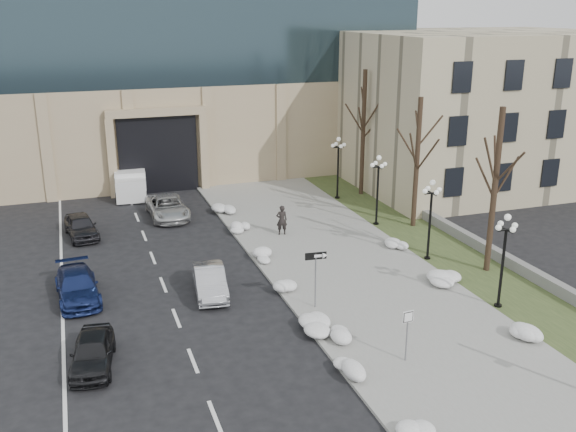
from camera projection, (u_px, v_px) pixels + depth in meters
name	position (u px, v px, depth m)	size (l,w,h in m)	color
ground	(406.00, 413.00, 22.84)	(160.00, 160.00, 0.00)	black
sidewalk	(340.00, 260.00, 36.50)	(9.00, 40.00, 0.12)	gray
curb	(264.00, 270.00, 35.09)	(0.30, 40.00, 0.14)	gray
grass_strip	(439.00, 247.00, 38.52)	(4.00, 40.00, 0.10)	#334221
stone_wall	(450.00, 229.00, 40.85)	(0.50, 30.00, 0.70)	slate
classical_building	(479.00, 106.00, 52.98)	(22.00, 18.12, 12.00)	#B9AC8B
car_a	(92.00, 352.00, 25.58)	(1.59, 3.95, 1.35)	black
car_b	(210.00, 281.00, 32.13)	(1.48, 4.25, 1.40)	#A8AAB0
car_c	(77.00, 286.00, 31.57)	(1.94, 4.77, 1.38)	navy
car_d	(167.00, 207.00, 43.98)	(2.43, 5.28, 1.47)	#BBBBBB
car_e	(81.00, 226.00, 40.18)	(1.70, 4.21, 1.44)	#29282D
pedestrian	(282.00, 220.00, 40.22)	(0.69, 0.46, 1.90)	black
box_truck	(131.00, 181.00, 49.64)	(2.81, 6.62, 2.05)	silver
one_way_sign	(319.00, 262.00, 30.00)	(1.09, 0.30, 2.91)	slate
keep_sign	(408.00, 325.00, 25.53)	(0.50, 0.09, 2.32)	slate
snow_clump_b	(349.00, 368.00, 25.12)	(1.10, 1.60, 0.36)	white
snow_clump_c	(317.00, 327.00, 28.39)	(1.10, 1.60, 0.36)	white
snow_clump_d	(282.00, 285.00, 32.62)	(1.10, 1.60, 0.36)	white
snow_clump_e	(267.00, 256.00, 36.46)	(1.10, 1.60, 0.36)	white
snow_clump_f	(242.00, 228.00, 41.13)	(1.10, 1.60, 0.36)	white
snow_clump_g	(225.00, 209.00, 44.98)	(1.10, 1.60, 0.36)	white
snow_clump_h	(524.00, 334.00, 27.74)	(1.10, 1.60, 0.36)	white
snow_clump_i	(446.00, 277.00, 33.65)	(1.10, 1.60, 0.36)	white
snow_clump_j	(397.00, 245.00, 38.25)	(1.10, 1.60, 0.36)	white
snow_clump_k	(442.00, 282.00, 33.00)	(1.10, 1.60, 0.36)	white
snow_clump_l	(339.00, 334.00, 27.72)	(1.10, 1.60, 0.36)	white
lamppost_a	(504.00, 248.00, 29.87)	(1.18, 1.18, 4.76)	black
lamppost_b	(431.00, 209.00, 35.71)	(1.18, 1.18, 4.76)	black
lamppost_c	(378.00, 181.00, 41.55)	(1.18, 1.18, 4.76)	black
lamppost_d	(338.00, 160.00, 47.40)	(1.18, 1.18, 4.76)	black
tree_near	(497.00, 168.00, 33.30)	(3.20, 3.20, 9.00)	black
tree_mid	(418.00, 145.00, 40.59)	(3.20, 3.20, 8.50)	black
tree_far	(364.00, 115.00, 47.58)	(3.20, 3.20, 9.50)	black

